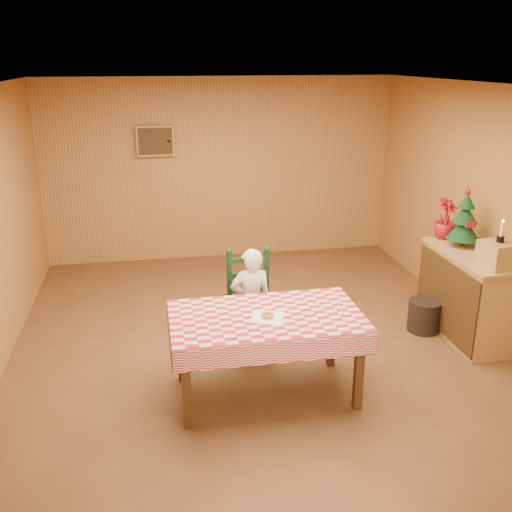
# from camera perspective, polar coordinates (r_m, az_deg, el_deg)

# --- Properties ---
(ground) EXTENTS (6.00, 6.00, 0.00)m
(ground) POSITION_cam_1_polar(r_m,az_deg,el_deg) (5.95, 0.36, -9.30)
(ground) COLOR brown
(ground) RESTS_ON ground
(cabin_walls) EXTENTS (5.10, 6.05, 2.65)m
(cabin_walls) POSITION_cam_1_polar(r_m,az_deg,el_deg) (5.84, -0.63, 9.21)
(cabin_walls) COLOR #B17C3F
(cabin_walls) RESTS_ON ground
(dining_table) EXTENTS (1.66, 0.96, 0.77)m
(dining_table) POSITION_cam_1_polar(r_m,az_deg,el_deg) (4.92, 1.02, -6.77)
(dining_table) COLOR #452B12
(dining_table) RESTS_ON ground
(ladder_chair) EXTENTS (0.44, 0.40, 1.08)m
(ladder_chair) POSITION_cam_1_polar(r_m,az_deg,el_deg) (5.70, -0.59, -5.01)
(ladder_chair) COLOR black
(ladder_chair) RESTS_ON ground
(seated_child) EXTENTS (0.41, 0.27, 1.12)m
(seated_child) POSITION_cam_1_polar(r_m,az_deg,el_deg) (5.62, -0.49, -4.70)
(seated_child) COLOR white
(seated_child) RESTS_ON ground
(napkin) EXTENTS (0.34, 0.34, 0.00)m
(napkin) POSITION_cam_1_polar(r_m,az_deg,el_deg) (4.84, 1.15, -6.14)
(napkin) COLOR white
(napkin) RESTS_ON dining_table
(donut) EXTENTS (0.14, 0.14, 0.04)m
(donut) POSITION_cam_1_polar(r_m,az_deg,el_deg) (4.83, 1.15, -5.92)
(donut) COLOR #C37E46
(donut) RESTS_ON napkin
(shelf_unit) EXTENTS (0.54, 1.24, 0.93)m
(shelf_unit) POSITION_cam_1_polar(r_m,az_deg,el_deg) (6.45, 20.41, -3.66)
(shelf_unit) COLOR tan
(shelf_unit) RESTS_ON ground
(crate) EXTENTS (0.34, 0.34, 0.25)m
(crate) POSITION_cam_1_polar(r_m,az_deg,el_deg) (5.94, 23.05, 0.14)
(crate) COLOR tan
(crate) RESTS_ON shelf_unit
(christmas_tree) EXTENTS (0.34, 0.34, 0.62)m
(christmas_tree) POSITION_cam_1_polar(r_m,az_deg,el_deg) (6.42, 20.14, 3.33)
(christmas_tree) COLOR #452B12
(christmas_tree) RESTS_ON shelf_unit
(flower_arrangement) EXTENTS (0.32, 0.32, 0.45)m
(flower_arrangement) POSITION_cam_1_polar(r_m,az_deg,el_deg) (6.66, 18.43, 3.56)
(flower_arrangement) COLOR maroon
(flower_arrangement) RESTS_ON shelf_unit
(candle_set) EXTENTS (0.07, 0.07, 0.22)m
(candle_set) POSITION_cam_1_polar(r_m,az_deg,el_deg) (5.89, 23.29, 1.88)
(candle_set) COLOR black
(candle_set) RESTS_ON crate
(storage_bin) EXTENTS (0.37, 0.37, 0.35)m
(storage_bin) POSITION_cam_1_polar(r_m,az_deg,el_deg) (6.52, 16.47, -5.74)
(storage_bin) COLOR black
(storage_bin) RESTS_ON ground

